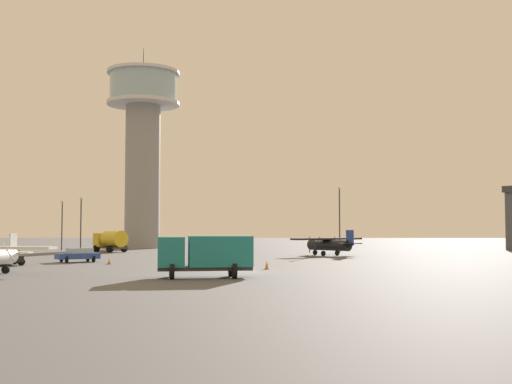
{
  "coord_description": "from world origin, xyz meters",
  "views": [
    {
      "loc": [
        3.29,
        -49.8,
        3.18
      ],
      "look_at": [
        0.37,
        32.17,
        7.95
      ],
      "focal_mm": 45.49,
      "sensor_mm": 36.0,
      "label": 1
    }
  ],
  "objects_px": {
    "airplane_black": "(330,244)",
    "traffic_cone_near_right": "(192,260)",
    "traffic_cone_mid_apron": "(267,265)",
    "control_tower": "(143,134)",
    "truck_box_teal": "(206,254)",
    "light_post_east": "(340,213)",
    "traffic_cone_near_left": "(109,261)",
    "truck_fuel_tanker_yellow": "(111,240)",
    "light_post_west": "(62,220)",
    "car_blue": "(78,255)",
    "light_post_north": "(81,218)",
    "car_black": "(8,257)"
  },
  "relations": [
    {
      "from": "traffic_cone_near_left",
      "to": "light_post_east",
      "type": "bearing_deg",
      "value": 52.76
    },
    {
      "from": "control_tower",
      "to": "car_blue",
      "type": "distance_m",
      "value": 50.14
    },
    {
      "from": "traffic_cone_near_right",
      "to": "airplane_black",
      "type": "bearing_deg",
      "value": 54.64
    },
    {
      "from": "traffic_cone_mid_apron",
      "to": "airplane_black",
      "type": "bearing_deg",
      "value": 75.2
    },
    {
      "from": "car_black",
      "to": "traffic_cone_near_left",
      "type": "height_order",
      "value": "car_black"
    },
    {
      "from": "light_post_west",
      "to": "car_blue",
      "type": "bearing_deg",
      "value": -68.96
    },
    {
      "from": "truck_fuel_tanker_yellow",
      "to": "traffic_cone_near_left",
      "type": "relative_size",
      "value": 9.48
    },
    {
      "from": "car_blue",
      "to": "traffic_cone_near_left",
      "type": "xyz_separation_m",
      "value": [
        4.06,
        -3.71,
        -0.45
      ]
    },
    {
      "from": "light_post_north",
      "to": "traffic_cone_near_right",
      "type": "height_order",
      "value": "light_post_north"
    },
    {
      "from": "traffic_cone_mid_apron",
      "to": "control_tower",
      "type": "bearing_deg",
      "value": 111.34
    },
    {
      "from": "control_tower",
      "to": "truck_fuel_tanker_yellow",
      "type": "relative_size",
      "value": 6.06
    },
    {
      "from": "car_blue",
      "to": "truck_fuel_tanker_yellow",
      "type": "bearing_deg",
      "value": -116.98
    },
    {
      "from": "control_tower",
      "to": "truck_box_teal",
      "type": "relative_size",
      "value": 5.28
    },
    {
      "from": "airplane_black",
      "to": "car_black",
      "type": "height_order",
      "value": "airplane_black"
    },
    {
      "from": "traffic_cone_mid_apron",
      "to": "traffic_cone_near_left",
      "type": "bearing_deg",
      "value": 154.55
    },
    {
      "from": "light_post_east",
      "to": "control_tower",
      "type": "bearing_deg",
      "value": 149.98
    },
    {
      "from": "truck_box_teal",
      "to": "light_post_east",
      "type": "height_order",
      "value": "light_post_east"
    },
    {
      "from": "truck_fuel_tanker_yellow",
      "to": "traffic_cone_near_left",
      "type": "distance_m",
      "value": 32.87
    },
    {
      "from": "control_tower",
      "to": "airplane_black",
      "type": "distance_m",
      "value": 45.73
    },
    {
      "from": "traffic_cone_near_left",
      "to": "truck_fuel_tanker_yellow",
      "type": "bearing_deg",
      "value": 104.38
    },
    {
      "from": "light_post_west",
      "to": "light_post_north",
      "type": "bearing_deg",
      "value": -45.27
    },
    {
      "from": "light_post_east",
      "to": "traffic_cone_mid_apron",
      "type": "distance_m",
      "value": 40.15
    },
    {
      "from": "airplane_black",
      "to": "traffic_cone_mid_apron",
      "type": "bearing_deg",
      "value": 126.01
    },
    {
      "from": "light_post_west",
      "to": "traffic_cone_mid_apron",
      "type": "height_order",
      "value": "light_post_west"
    },
    {
      "from": "airplane_black",
      "to": "light_post_east",
      "type": "height_order",
      "value": "light_post_east"
    },
    {
      "from": "airplane_black",
      "to": "traffic_cone_near_right",
      "type": "height_order",
      "value": "airplane_black"
    },
    {
      "from": "airplane_black",
      "to": "car_blue",
      "type": "height_order",
      "value": "airplane_black"
    },
    {
      "from": "car_blue",
      "to": "traffic_cone_mid_apron",
      "type": "distance_m",
      "value": 21.53
    },
    {
      "from": "car_black",
      "to": "car_blue",
      "type": "xyz_separation_m",
      "value": [
        4.71,
        5.34,
        -0.0
      ]
    },
    {
      "from": "truck_fuel_tanker_yellow",
      "to": "light_post_east",
      "type": "xyz_separation_m",
      "value": [
        32.26,
        -0.1,
        3.79
      ]
    },
    {
      "from": "truck_box_teal",
      "to": "traffic_cone_mid_apron",
      "type": "bearing_deg",
      "value": -123.0
    },
    {
      "from": "traffic_cone_near_left",
      "to": "traffic_cone_near_right",
      "type": "height_order",
      "value": "traffic_cone_near_right"
    },
    {
      "from": "airplane_black",
      "to": "light_post_east",
      "type": "bearing_deg",
      "value": -50.44
    },
    {
      "from": "truck_fuel_tanker_yellow",
      "to": "car_blue",
      "type": "relative_size",
      "value": 1.3
    },
    {
      "from": "car_black",
      "to": "traffic_cone_near_right",
      "type": "distance_m",
      "value": 16.48
    },
    {
      "from": "light_post_east",
      "to": "light_post_north",
      "type": "xyz_separation_m",
      "value": [
        -37.8,
        3.91,
        -0.64
      ]
    },
    {
      "from": "truck_fuel_tanker_yellow",
      "to": "car_black",
      "type": "relative_size",
      "value": 1.19
    },
    {
      "from": "car_black",
      "to": "traffic_cone_near_left",
      "type": "xyz_separation_m",
      "value": [
        8.76,
        1.63,
        -0.45
      ]
    },
    {
      "from": "truck_fuel_tanker_yellow",
      "to": "traffic_cone_near_right",
      "type": "distance_m",
      "value": 35.42
    },
    {
      "from": "truck_box_teal",
      "to": "traffic_cone_near_left",
      "type": "relative_size",
      "value": 10.88
    },
    {
      "from": "airplane_black",
      "to": "truck_fuel_tanker_yellow",
      "type": "relative_size",
      "value": 1.62
    },
    {
      "from": "control_tower",
      "to": "light_post_east",
      "type": "height_order",
      "value": "control_tower"
    },
    {
      "from": "airplane_black",
      "to": "light_post_north",
      "type": "height_order",
      "value": "light_post_north"
    },
    {
      "from": "truck_box_teal",
      "to": "traffic_cone_mid_apron",
      "type": "height_order",
      "value": "truck_box_teal"
    },
    {
      "from": "airplane_black",
      "to": "traffic_cone_near_left",
      "type": "relative_size",
      "value": 15.35
    },
    {
      "from": "car_black",
      "to": "light_post_west",
      "type": "height_order",
      "value": "light_post_west"
    },
    {
      "from": "truck_box_teal",
      "to": "light_post_north",
      "type": "xyz_separation_m",
      "value": [
        -24.47,
        52.07,
        3.24
      ]
    },
    {
      "from": "traffic_cone_near_left",
      "to": "traffic_cone_mid_apron",
      "type": "xyz_separation_m",
      "value": [
        14.64,
        -6.97,
        0.07
      ]
    },
    {
      "from": "truck_fuel_tanker_yellow",
      "to": "traffic_cone_near_right",
      "type": "xyz_separation_m",
      "value": [
        15.78,
        -31.69,
        -1.33
      ]
    },
    {
      "from": "truck_fuel_tanker_yellow",
      "to": "light_post_west",
      "type": "height_order",
      "value": "light_post_west"
    }
  ]
}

